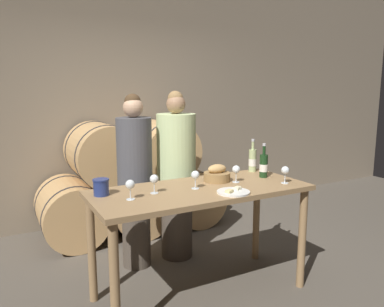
{
  "coord_description": "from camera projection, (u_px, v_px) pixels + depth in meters",
  "views": [
    {
      "loc": [
        -1.4,
        -2.46,
        1.65
      ],
      "look_at": [
        0.0,
        0.15,
        1.14
      ],
      "focal_mm": 35.0,
      "sensor_mm": 36.0,
      "label": 1
    }
  ],
  "objects": [
    {
      "name": "person_left",
      "position": [
        135.0,
        181.0,
        3.42
      ],
      "size": [
        0.32,
        0.32,
        1.61
      ],
      "color": "#4C4238",
      "rests_on": "ground_plane"
    },
    {
      "name": "cheese_plate",
      "position": [
        233.0,
        192.0,
        2.77
      ],
      "size": [
        0.25,
        0.25,
        0.04
      ],
      "color": "white",
      "rests_on": "tasting_table"
    },
    {
      "name": "blue_crock",
      "position": [
        101.0,
        186.0,
        2.7
      ],
      "size": [
        0.12,
        0.12,
        0.12
      ],
      "color": "navy",
      "rests_on": "tasting_table"
    },
    {
      "name": "ground_plane",
      "position": [
        200.0,
        293.0,
        3.06
      ],
      "size": [
        10.0,
        10.0,
        0.0
      ],
      "primitive_type": "plane",
      "color": "#564F44"
    },
    {
      "name": "bread_basket",
      "position": [
        217.0,
        175.0,
        3.12
      ],
      "size": [
        0.22,
        0.22,
        0.14
      ],
      "color": "olive",
      "rests_on": "tasting_table"
    },
    {
      "name": "stone_wall_back",
      "position": [
        116.0,
        93.0,
        4.65
      ],
      "size": [
        10.0,
        0.12,
        3.2
      ],
      "color": "gray",
      "rests_on": "ground_plane"
    },
    {
      "name": "wine_glass_far_left",
      "position": [
        130.0,
        185.0,
        2.59
      ],
      "size": [
        0.07,
        0.07,
        0.14
      ],
      "color": "white",
      "rests_on": "tasting_table"
    },
    {
      "name": "person_right",
      "position": [
        176.0,
        176.0,
        3.62
      ],
      "size": [
        0.37,
        0.37,
        1.63
      ],
      "color": "#4C4238",
      "rests_on": "ground_plane"
    },
    {
      "name": "tasting_table",
      "position": [
        201.0,
        202.0,
        2.93
      ],
      "size": [
        1.71,
        0.73,
        0.89
      ],
      "color": "#99754C",
      "rests_on": "ground_plane"
    },
    {
      "name": "wine_glass_left",
      "position": [
        154.0,
        180.0,
        2.74
      ],
      "size": [
        0.07,
        0.07,
        0.14
      ],
      "color": "white",
      "rests_on": "tasting_table"
    },
    {
      "name": "wine_bottle_red",
      "position": [
        264.0,
        166.0,
        3.25
      ],
      "size": [
        0.07,
        0.07,
        0.3
      ],
      "color": "#193819",
      "rests_on": "tasting_table"
    },
    {
      "name": "wine_bottle_white",
      "position": [
        253.0,
        160.0,
        3.48
      ],
      "size": [
        0.07,
        0.07,
        0.31
      ],
      "color": "#ADBC7F",
      "rests_on": "tasting_table"
    },
    {
      "name": "barrel_stack",
      "position": [
        133.0,
        182.0,
        4.35
      ],
      "size": [
        2.11,
        0.84,
        1.29
      ],
      "color": "tan",
      "rests_on": "ground_plane"
    },
    {
      "name": "wine_glass_far_right",
      "position": [
        285.0,
        171.0,
        3.04
      ],
      "size": [
        0.07,
        0.07,
        0.14
      ],
      "color": "white",
      "rests_on": "tasting_table"
    },
    {
      "name": "wine_glass_right",
      "position": [
        236.0,
        170.0,
        3.07
      ],
      "size": [
        0.07,
        0.07,
        0.14
      ],
      "color": "white",
      "rests_on": "tasting_table"
    },
    {
      "name": "wine_glass_center",
      "position": [
        195.0,
        176.0,
        2.87
      ],
      "size": [
        0.07,
        0.07,
        0.14
      ],
      "color": "white",
      "rests_on": "tasting_table"
    }
  ]
}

